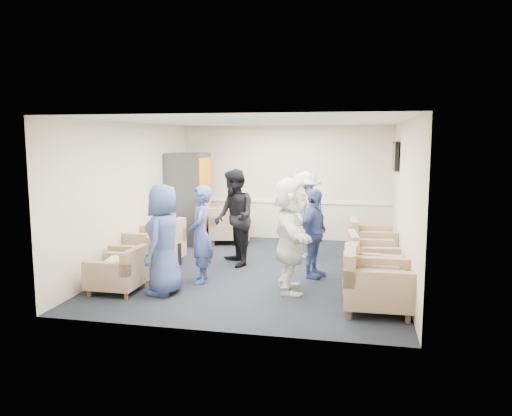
% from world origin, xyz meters
% --- Properties ---
extents(floor, '(6.00, 6.00, 0.00)m').
position_xyz_m(floor, '(0.00, 0.00, 0.00)').
color(floor, black).
rests_on(floor, ground).
extents(ceiling, '(6.00, 6.00, 0.00)m').
position_xyz_m(ceiling, '(0.00, 0.00, 2.70)').
color(ceiling, silver).
rests_on(ceiling, back_wall).
extents(back_wall, '(5.00, 0.02, 2.70)m').
position_xyz_m(back_wall, '(0.00, 3.00, 1.35)').
color(back_wall, beige).
rests_on(back_wall, floor).
extents(front_wall, '(5.00, 0.02, 2.70)m').
position_xyz_m(front_wall, '(0.00, -3.00, 1.35)').
color(front_wall, beige).
rests_on(front_wall, floor).
extents(left_wall, '(0.02, 6.00, 2.70)m').
position_xyz_m(left_wall, '(-2.50, 0.00, 1.35)').
color(left_wall, beige).
rests_on(left_wall, floor).
extents(right_wall, '(0.02, 6.00, 2.70)m').
position_xyz_m(right_wall, '(2.50, 0.00, 1.35)').
color(right_wall, beige).
rests_on(right_wall, floor).
extents(chair_rail, '(4.98, 0.04, 0.06)m').
position_xyz_m(chair_rail, '(0.00, 2.98, 0.90)').
color(chair_rail, white).
rests_on(chair_rail, back_wall).
extents(tv, '(0.10, 1.00, 0.58)m').
position_xyz_m(tv, '(2.44, 1.80, 2.05)').
color(tv, black).
rests_on(tv, right_wall).
extents(armchair_left_near, '(0.76, 0.76, 0.61)m').
position_xyz_m(armchair_left_near, '(-1.91, -1.75, 0.30)').
color(armchair_left_near, '#937B5F').
rests_on(armchair_left_near, floor).
extents(armchair_left_mid, '(0.84, 0.84, 0.65)m').
position_xyz_m(armchair_left_mid, '(-1.97, -0.74, 0.32)').
color(armchair_left_mid, '#937B5F').
rests_on(armchair_left_mid, floor).
extents(armchair_left_far, '(1.05, 1.05, 0.75)m').
position_xyz_m(armchair_left_far, '(-2.00, -0.09, 0.37)').
color(armchair_left_far, '#937B5F').
rests_on(armchair_left_far, floor).
extents(armchair_right_near, '(0.95, 0.95, 0.75)m').
position_xyz_m(armchair_right_near, '(1.97, -1.82, 0.37)').
color(armchair_right_near, '#937B5F').
rests_on(armchair_right_near, floor).
extents(armchair_right_midnear, '(0.90, 0.90, 0.64)m').
position_xyz_m(armchair_right_midnear, '(1.94, -1.14, 0.32)').
color(armchair_right_midnear, '#937B5F').
rests_on(armchair_right_midnear, floor).
extents(armchair_right_midfar, '(0.91, 0.91, 0.66)m').
position_xyz_m(armchair_right_midfar, '(1.94, -0.05, 0.33)').
color(armchair_right_midfar, '#937B5F').
rests_on(armchair_right_midfar, floor).
extents(armchair_right_far, '(0.95, 0.95, 0.71)m').
position_xyz_m(armchair_right_far, '(1.95, 1.17, 0.35)').
color(armchair_right_far, '#937B5F').
rests_on(armchair_right_far, floor).
extents(armchair_corner, '(1.07, 1.07, 0.73)m').
position_xyz_m(armchair_corner, '(-1.17, 2.23, 0.36)').
color(armchair_corner, '#937B5F').
rests_on(armchair_corner, floor).
extents(vending_machine, '(0.84, 0.98, 2.08)m').
position_xyz_m(vending_machine, '(-2.09, 2.01, 1.04)').
color(vending_machine, '#4B4B52').
rests_on(vending_machine, floor).
extents(backpack, '(0.36, 0.31, 0.51)m').
position_xyz_m(backpack, '(-1.73, 0.01, 0.26)').
color(backpack, black).
rests_on(backpack, floor).
extents(pillow, '(0.43, 0.53, 0.14)m').
position_xyz_m(pillow, '(-1.91, -1.75, 0.47)').
color(pillow, white).
rests_on(pillow, armchair_left_near).
extents(person_front_left, '(0.57, 0.85, 1.71)m').
position_xyz_m(person_front_left, '(-1.19, -1.65, 0.85)').
color(person_front_left, '#3A4E8C').
rests_on(person_front_left, floor).
extents(person_mid_left, '(0.50, 0.66, 1.63)m').
position_xyz_m(person_mid_left, '(-0.82, -0.95, 0.81)').
color(person_mid_left, '#3A4E8C').
rests_on(person_mid_left, floor).
extents(person_back_left, '(1.05, 1.12, 1.84)m').
position_xyz_m(person_back_left, '(-0.55, 0.25, 0.92)').
color(person_back_left, black).
rests_on(person_back_left, floor).
extents(person_back_right, '(0.71, 1.16, 1.74)m').
position_xyz_m(person_back_right, '(0.67, 1.15, 0.87)').
color(person_back_right, silver).
rests_on(person_back_right, floor).
extents(person_mid_right, '(0.65, 0.98, 1.55)m').
position_xyz_m(person_mid_right, '(0.99, -0.27, 0.77)').
color(person_mid_right, '#3A4E8C').
rests_on(person_mid_right, floor).
extents(person_front_right, '(0.85, 1.75, 1.81)m').
position_xyz_m(person_front_right, '(0.71, -1.15, 0.91)').
color(person_front_right, white).
rests_on(person_front_right, floor).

